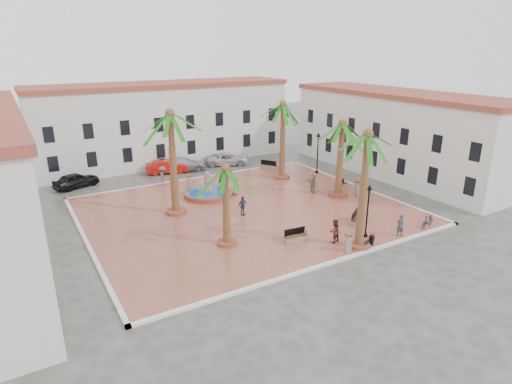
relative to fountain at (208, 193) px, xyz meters
The scene contains 36 objects.
ground 5.20m from the fountain, 75.65° to the right, with size 120.00×120.00×0.00m, color #56544F.
plaza 5.20m from the fountain, 75.65° to the right, with size 26.00×22.00×0.15m, color #AD5948.
kerb_n 6.13m from the fountain, 77.88° to the left, with size 26.30×0.30×0.16m, color silver.
kerb_s 16.08m from the fountain, 85.42° to the right, with size 26.30×0.30×0.16m, color silver.
kerb_e 15.15m from the fountain, 19.36° to the right, with size 0.30×22.30×0.16m, color silver.
kerb_w 12.75m from the fountain, 156.81° to the right, with size 0.30×22.30×0.16m, color silver.
building_north 15.63m from the fountain, 85.10° to the left, with size 30.40×7.40×9.50m.
building_east 21.87m from the fountain, ahead, with size 7.40×26.40×9.00m.
fountain is the anchor object (origin of this frame).
palm_nw 8.61m from the fountain, 147.72° to the right, with size 5.70×5.70×8.75m.
palm_sw 11.58m from the fountain, 107.24° to the right, with size 4.69×4.69×5.92m.
palm_s 17.31m from the fountain, 73.03° to the right, with size 5.11×5.11×8.34m.
palm_e 13.47m from the fountain, 30.00° to the right, with size 5.75×5.75×7.21m.
palm_ne 11.39m from the fountain, ahead, with size 5.35×5.35×8.18m.
bench_s 12.35m from the fountain, 83.79° to the right, with size 1.82×0.71×0.94m.
bench_se 14.16m from the fountain, 58.30° to the right, with size 1.92×1.55×1.01m.
bench_e 13.50m from the fountain, 17.30° to the right, with size 0.92×1.86×0.94m.
bench_ne 11.12m from the fountain, 26.58° to the left, with size 1.60×1.99×1.05m.
lamppost_s 15.74m from the fountain, 66.37° to the right, with size 0.44×0.44×4.03m.
lamppost_e 13.99m from the fountain, ahead, with size 0.49×0.49×4.50m.
bollard_se 15.80m from the fountain, 77.40° to the right, with size 0.56×0.56×1.28m.
bollard_n 3.33m from the fountain, 99.93° to the left, with size 0.47×0.47×1.26m.
bollard_e 14.01m from the fountain, 30.78° to the right, with size 0.53×0.53×1.47m.
litter_bin 16.42m from the fountain, 69.88° to the right, with size 0.34×0.34×0.66m, color black.
cyclist_a 17.61m from the fountain, 61.15° to the right, with size 0.63×0.41×1.72m, color #323948.
bicycle_a 16.36m from the fountain, 70.44° to the right, with size 0.54×1.56×0.82m, color black.
cyclist_b 14.27m from the fountain, 75.44° to the right, with size 0.85×0.66×1.74m, color #581E26.
bicycle_b 19.29m from the fountain, 53.09° to the right, with size 0.48×1.71×1.03m, color black.
pedestrian_fountain_a 2.66m from the fountain, 22.80° to the right, with size 0.86×0.56×1.76m, color #897957.
pedestrian_fountain_b 5.94m from the fountain, 85.50° to the right, with size 0.96×0.40×1.64m, color #2B324C.
pedestrian_north 5.97m from the fountain, 115.05° to the left, with size 1.24×0.71×1.92m, color #4F4F54.
pedestrian_east 10.00m from the fountain, 24.50° to the right, with size 1.68×0.53×1.81m, color gray.
car_black 13.87m from the fountain, 137.04° to the left, with size 1.80×4.48×1.53m, color black.
car_red 9.76m from the fountain, 93.12° to the left, with size 1.62×4.66×1.53m, color #B51610.
car_silver 9.97m from the fountain, 81.92° to the left, with size 2.11×5.20×1.51m, color #ACAEB6.
car_white 11.76m from the fountain, 54.17° to the left, with size 2.33×5.06×1.41m, color beige.
Camera 1 is at (-16.70, -29.98, 13.48)m, focal length 30.00 mm.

